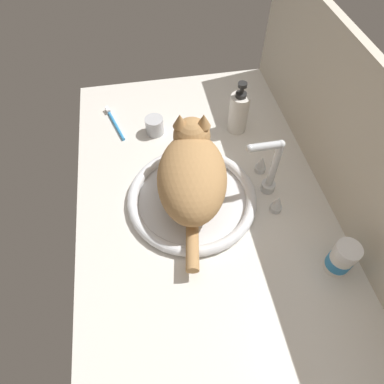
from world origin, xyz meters
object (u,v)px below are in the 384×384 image
faucet (269,173)px  soap_pump_bottle (239,112)px  pill_bottle (341,259)px  sink_basin (192,198)px  cat (192,171)px  toothbrush (114,122)px  metal_jar (155,126)px

faucet → soap_pump_bottle: bearing=-176.5°
pill_bottle → sink_basin: bearing=-129.9°
sink_basin → faucet: (0.00, 21.49, 6.21)cm
sink_basin → cat: bearing=170.1°
soap_pump_bottle → toothbrush: 41.87cm
pill_bottle → metal_jar: pill_bottle is taller
metal_jar → toothbrush: size_ratio=0.36×
soap_pump_bottle → sink_basin: bearing=-37.2°
sink_basin → cat: 9.72cm
soap_pump_bottle → pill_bottle: size_ratio=1.77×
metal_jar → toothbrush: metal_jar is taller
soap_pump_bottle → metal_jar: size_ratio=2.99×
cat → soap_pump_bottle: 31.49cm
faucet → toothbrush: (-36.00, -41.82, -6.92)cm
cat → toothbrush: cat is taller
cat → faucet: bearing=85.0°
faucet → cat: 21.50cm
soap_pump_bottle → pill_bottle: bearing=12.2°
pill_bottle → cat: bearing=-132.2°
cat → metal_jar: 29.62cm
sink_basin → metal_jar: 30.29cm
faucet → toothbrush: faucet is taller
sink_basin → toothbrush: 41.35cm
faucet → metal_jar: bearing=-135.8°
sink_basin → metal_jar: size_ratio=6.05×
faucet → soap_pump_bottle: faucet is taller
cat → toothbrush: bearing=-148.8°
pill_bottle → metal_jar: (-55.49, -38.32, -1.81)cm
cat → pill_bottle: cat is taller
pill_bottle → toothbrush: 80.77cm
sink_basin → soap_pump_bottle: soap_pump_bottle is taller
cat → pill_bottle: (27.94, 30.85, -6.15)cm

